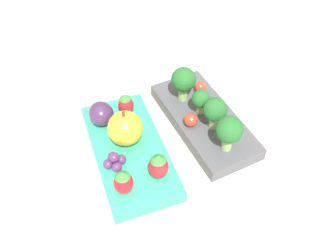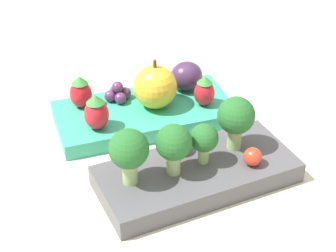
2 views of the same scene
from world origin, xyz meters
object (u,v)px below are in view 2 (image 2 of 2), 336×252
object	(u,v)px
broccoli_floret_0	(236,117)
grape_cluster	(118,93)
bento_box_fruit	(143,114)
broccoli_floret_3	(204,139)
broccoli_floret_2	(174,144)
plum	(186,76)
apple	(155,87)
cherry_tomato_0	(182,143)
cherry_tomato_1	(253,157)
strawberry_2	(81,92)
strawberry_0	(204,91)
strawberry_1	(96,112)
bento_box_savoury	(197,174)
broccoli_floret_1	(129,151)

from	to	relation	value
broccoli_floret_0	grape_cluster	size ratio (longest dim) A/B	1.78
bento_box_fruit	broccoli_floret_3	size ratio (longest dim) A/B	4.83
broccoli_floret_2	plum	size ratio (longest dim) A/B	1.35
apple	broccoli_floret_0	bearing A→B (deg)	111.34
broccoli_floret_0	cherry_tomato_0	world-z (taller)	broccoli_floret_0
cherry_tomato_1	apple	size ratio (longest dim) A/B	0.31
grape_cluster	strawberry_2	bearing A→B (deg)	-2.53
strawberry_0	strawberry_2	world-z (taller)	strawberry_2
broccoli_floret_3	cherry_tomato_0	distance (m)	0.04
bento_box_fruit	grape_cluster	world-z (taller)	grape_cluster
cherry_tomato_0	strawberry_0	world-z (taller)	strawberry_0
bento_box_fruit	plum	bearing A→B (deg)	-162.94
bento_box_fruit	cherry_tomato_1	distance (m)	0.17
strawberry_1	broccoli_floret_3	bearing A→B (deg)	127.56
cherry_tomato_1	bento_box_savoury	bearing A→B (deg)	-20.20
bento_box_fruit	strawberry_0	size ratio (longest dim) A/B	5.63
broccoli_floret_0	broccoli_floret_3	world-z (taller)	broccoli_floret_0
broccoli_floret_3	strawberry_0	world-z (taller)	broccoli_floret_3
broccoli_floret_1	grape_cluster	world-z (taller)	broccoli_floret_1
broccoli_floret_2	cherry_tomato_1	distance (m)	0.09
broccoli_floret_3	strawberry_2	size ratio (longest dim) A/B	1.10
broccoli_floret_1	grape_cluster	size ratio (longest dim) A/B	1.76
broccoli_floret_3	grape_cluster	xyz separation A→B (m)	(0.04, -0.16, -0.02)
broccoli_floret_0	strawberry_0	xyz separation A→B (m)	(-0.01, -0.10, -0.02)
bento_box_fruit	strawberry_1	world-z (taller)	strawberry_1
strawberry_0	bento_box_fruit	bearing A→B (deg)	-17.04
apple	strawberry_1	bearing A→B (deg)	13.75
cherry_tomato_0	apple	xyz separation A→B (m)	(-0.01, -0.11, 0.01)
broccoli_floret_3	broccoli_floret_1	bearing A→B (deg)	1.25
cherry_tomato_1	strawberry_2	bearing A→B (deg)	-54.21
broccoli_floret_0	strawberry_0	world-z (taller)	broccoli_floret_0
broccoli_floret_0	cherry_tomato_1	size ratio (longest dim) A/B	3.12
broccoli_floret_3	grape_cluster	world-z (taller)	broccoli_floret_3
cherry_tomato_1	broccoli_floret_1	bearing A→B (deg)	-9.69
broccoli_floret_1	cherry_tomato_0	distance (m)	0.08
bento_box_fruit	broccoli_floret_0	bearing A→B (deg)	117.28
bento_box_fruit	plum	xyz separation A→B (m)	(-0.07, -0.02, 0.03)
broccoli_floret_1	cherry_tomato_0	world-z (taller)	broccoli_floret_1
grape_cluster	broccoli_floret_3	bearing A→B (deg)	104.70
plum	strawberry_2	bearing A→B (deg)	-4.63
broccoli_floret_2	strawberry_0	size ratio (longest dim) A/B	1.45
cherry_tomato_1	strawberry_0	distance (m)	0.14
strawberry_2	grape_cluster	distance (m)	0.05
broccoli_floret_1	plum	bearing A→B (deg)	-130.39
grape_cluster	plum	bearing A→B (deg)	174.30
cherry_tomato_1	cherry_tomato_0	bearing A→B (deg)	-39.98
strawberry_1	plum	world-z (taller)	strawberry_1
plum	bento_box_fruit	bearing A→B (deg)	17.06
broccoli_floret_1	strawberry_1	size ratio (longest dim) A/B	1.39
cherry_tomato_0	strawberry_2	distance (m)	0.16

